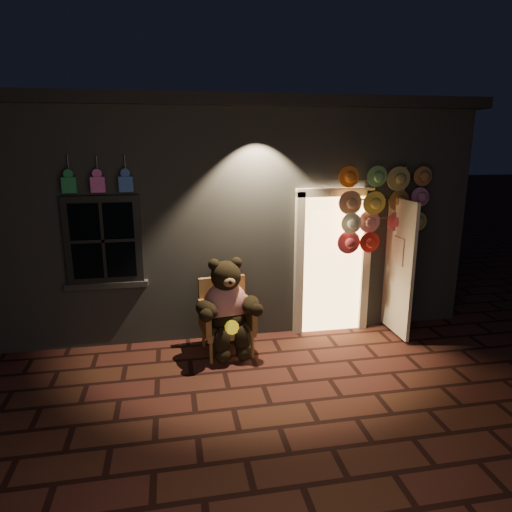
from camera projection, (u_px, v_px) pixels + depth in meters
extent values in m
plane|color=#4D221D|center=(263.00, 386.00, 5.47)|extent=(60.00, 60.00, 0.00)
cube|color=slate|center=(222.00, 204.00, 8.87)|extent=(7.00, 5.00, 3.30)
cube|color=black|center=(220.00, 111.00, 8.44)|extent=(7.30, 5.30, 0.16)
cube|color=black|center=(104.00, 240.00, 6.13)|extent=(1.00, 0.10, 1.20)
cube|color=black|center=(103.00, 241.00, 6.10)|extent=(0.82, 0.06, 1.02)
cube|color=slate|center=(107.00, 285.00, 6.29)|extent=(1.10, 0.14, 0.08)
cube|color=#ECB66A|center=(331.00, 264.00, 6.86)|extent=(0.92, 0.10, 2.10)
cube|color=beige|center=(299.00, 266.00, 6.73)|extent=(0.12, 0.12, 2.20)
cube|color=beige|center=(365.00, 263.00, 6.91)|extent=(0.12, 0.12, 2.20)
cube|color=beige|center=(335.00, 192.00, 6.55)|extent=(1.16, 0.12, 0.12)
cube|color=beige|center=(399.00, 267.00, 6.66)|extent=(0.05, 0.80, 2.00)
cube|color=#24874B|center=(69.00, 185.00, 5.81)|extent=(0.18, 0.07, 0.20)
cylinder|color=#59595E|center=(68.00, 165.00, 5.80)|extent=(0.02, 0.02, 0.25)
cube|color=#DC5AB6|center=(98.00, 185.00, 5.87)|extent=(0.18, 0.07, 0.20)
cylinder|color=#59595E|center=(97.00, 165.00, 5.86)|extent=(0.02, 0.02, 0.25)
cube|color=#345DB9|center=(126.00, 184.00, 5.93)|extent=(0.18, 0.07, 0.20)
cylinder|color=#59595E|center=(125.00, 164.00, 5.93)|extent=(0.02, 0.02, 0.25)
cube|color=#B38145|center=(227.00, 328.00, 6.26)|extent=(0.72, 0.68, 0.09)
cube|color=#B38145|center=(222.00, 299.00, 6.44)|extent=(0.66, 0.15, 0.66)
cube|color=#B38145|center=(205.00, 319.00, 6.10)|extent=(0.14, 0.57, 0.38)
cube|color=#B38145|center=(249.00, 313.00, 6.28)|extent=(0.14, 0.57, 0.38)
cylinder|color=#B38145|center=(211.00, 353.00, 5.98)|extent=(0.05, 0.05, 0.30)
cylinder|color=#B38145|center=(252.00, 347.00, 6.14)|extent=(0.05, 0.05, 0.30)
cylinder|color=#B38145|center=(204.00, 336.00, 6.47)|extent=(0.05, 0.05, 0.30)
cylinder|color=#B38145|center=(242.00, 332.00, 6.63)|extent=(0.05, 0.05, 0.30)
ellipsoid|color=red|center=(226.00, 304.00, 6.21)|extent=(0.65, 0.55, 0.63)
ellipsoid|color=black|center=(227.00, 319.00, 6.19)|extent=(0.54, 0.47, 0.30)
sphere|color=black|center=(226.00, 276.00, 6.07)|extent=(0.45, 0.45, 0.41)
sphere|color=black|center=(214.00, 265.00, 6.01)|extent=(0.16, 0.16, 0.16)
sphere|color=black|center=(236.00, 263.00, 6.10)|extent=(0.16, 0.16, 0.16)
ellipsoid|color=#986845|center=(229.00, 282.00, 5.90)|extent=(0.17, 0.13, 0.13)
ellipsoid|color=black|center=(207.00, 310.00, 5.94)|extent=(0.39, 0.47, 0.23)
ellipsoid|color=black|center=(251.00, 305.00, 6.11)|extent=(0.32, 0.46, 0.23)
ellipsoid|color=black|center=(222.00, 342.00, 5.96)|extent=(0.23, 0.23, 0.39)
ellipsoid|color=black|center=(242.00, 340.00, 6.04)|extent=(0.23, 0.23, 0.39)
sphere|color=black|center=(223.00, 355.00, 5.95)|extent=(0.21, 0.21, 0.21)
sphere|color=black|center=(244.00, 352.00, 6.03)|extent=(0.21, 0.21, 0.21)
cylinder|color=yellow|center=(232.00, 327.00, 5.95)|extent=(0.20, 0.10, 0.19)
cylinder|color=#59595E|center=(399.00, 250.00, 6.90)|extent=(0.04, 0.04, 2.48)
cylinder|color=#59595E|center=(388.00, 180.00, 6.57)|extent=(1.10, 0.03, 0.03)
cylinder|color=#59595E|center=(387.00, 199.00, 6.64)|extent=(1.10, 0.03, 0.03)
cylinder|color=#59595E|center=(385.00, 218.00, 6.71)|extent=(1.10, 0.03, 0.03)
cylinder|color=orange|center=(350.00, 178.00, 6.39)|extent=(0.31, 0.11, 0.32)
cylinder|color=#6DAB63|center=(375.00, 177.00, 6.43)|extent=(0.31, 0.11, 0.32)
cylinder|color=#A29451|center=(400.00, 177.00, 6.47)|extent=(0.31, 0.11, 0.32)
cylinder|color=#9F653B|center=(422.00, 177.00, 6.59)|extent=(0.31, 0.11, 0.32)
cylinder|color=#E9A473|center=(349.00, 201.00, 6.44)|extent=(0.31, 0.11, 0.32)
cylinder|color=#FFDB4C|center=(375.00, 200.00, 6.48)|extent=(0.31, 0.11, 0.32)
cylinder|color=brown|center=(397.00, 199.00, 6.61)|extent=(0.31, 0.11, 0.32)
cylinder|color=#C26BA0|center=(421.00, 199.00, 6.64)|extent=(0.31, 0.11, 0.32)
cylinder|color=#FFFBD0|center=(349.00, 224.00, 6.50)|extent=(0.31, 0.11, 0.32)
cylinder|color=#CA7C86|center=(371.00, 222.00, 6.62)|extent=(0.31, 0.11, 0.32)
cylinder|color=#F15A5F|center=(396.00, 222.00, 6.66)|extent=(0.31, 0.11, 0.32)
cylinder|color=tan|center=(420.00, 221.00, 6.69)|extent=(0.31, 0.11, 0.32)
cylinder|color=#A32F37|center=(346.00, 245.00, 6.63)|extent=(0.31, 0.11, 0.32)
cylinder|color=red|center=(371.00, 244.00, 6.67)|extent=(0.31, 0.11, 0.32)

